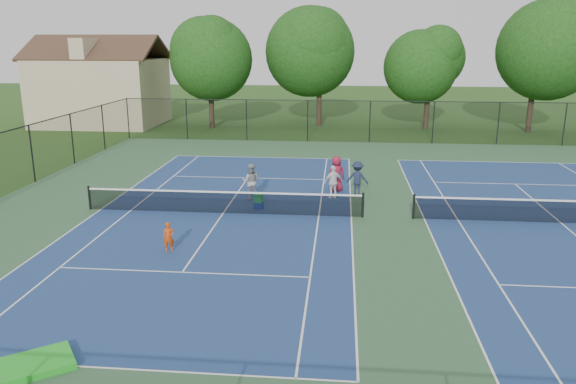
# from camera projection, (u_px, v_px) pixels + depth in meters

# --- Properties ---
(ground) EXTENTS (140.00, 140.00, 0.00)m
(ground) POSITION_uv_depth(u_px,v_px,m) (388.00, 218.00, 23.52)
(ground) COLOR #234716
(ground) RESTS_ON ground
(court_pad) EXTENTS (36.00, 36.00, 0.01)m
(court_pad) POSITION_uv_depth(u_px,v_px,m) (388.00, 218.00, 23.52)
(court_pad) COLOR #31573A
(court_pad) RESTS_ON ground
(tennis_court_left) EXTENTS (12.00, 23.83, 1.07)m
(tennis_court_left) POSITION_uv_depth(u_px,v_px,m) (223.00, 211.00, 24.14)
(tennis_court_left) COLOR navy
(tennis_court_left) RESTS_ON ground
(tennis_court_right) EXTENTS (12.00, 23.83, 1.07)m
(tennis_court_right) POSITION_uv_depth(u_px,v_px,m) (561.00, 221.00, 22.84)
(tennis_court_right) COLOR navy
(tennis_court_right) RESTS_ON ground
(perimeter_fence) EXTENTS (36.08, 36.08, 3.02)m
(perimeter_fence) POSITION_uv_depth(u_px,v_px,m) (389.00, 181.00, 23.10)
(perimeter_fence) COLOR black
(perimeter_fence) RESTS_ON ground
(tree_back_a) EXTENTS (6.80, 6.80, 9.15)m
(tree_back_a) POSITION_uv_depth(u_px,v_px,m) (210.00, 55.00, 46.18)
(tree_back_a) COLOR #2D2116
(tree_back_a) RESTS_ON ground
(tree_back_b) EXTENTS (7.60, 7.60, 10.03)m
(tree_back_b) POSITION_uv_depth(u_px,v_px,m) (320.00, 47.00, 47.12)
(tree_back_b) COLOR #2D2116
(tree_back_b) RESTS_ON ground
(tree_back_c) EXTENTS (6.00, 6.00, 8.40)m
(tree_back_c) POSITION_uv_depth(u_px,v_px,m) (430.00, 62.00, 45.63)
(tree_back_c) COLOR #2D2116
(tree_back_c) RESTS_ON ground
(tree_back_d) EXTENTS (7.80, 7.80, 10.37)m
(tree_back_d) POSITION_uv_depth(u_px,v_px,m) (538.00, 45.00, 43.57)
(tree_back_d) COLOR #2D2116
(tree_back_d) RESTS_ON ground
(clapboard_house) EXTENTS (10.80, 8.10, 7.65)m
(clapboard_house) POSITION_uv_depth(u_px,v_px,m) (101.00, 89.00, 48.84)
(clapboard_house) COLOR tan
(clapboard_house) RESTS_ON ground
(child_player) EXTENTS (0.45, 0.37, 1.07)m
(child_player) POSITION_uv_depth(u_px,v_px,m) (169.00, 237.00, 19.67)
(child_player) COLOR #CD410D
(child_player) RESTS_ON ground
(instructor) EXTENTS (0.86, 0.69, 1.69)m
(instructor) POSITION_uv_depth(u_px,v_px,m) (251.00, 181.00, 26.15)
(instructor) COLOR #979699
(instructor) RESTS_ON ground
(bystander_a) EXTENTS (1.00, 0.77, 1.58)m
(bystander_a) POSITION_uv_depth(u_px,v_px,m) (333.00, 182.00, 26.25)
(bystander_a) COLOR white
(bystander_a) RESTS_ON ground
(bystander_b) EXTENTS (1.16, 0.81, 1.64)m
(bystander_b) POSITION_uv_depth(u_px,v_px,m) (357.00, 178.00, 26.84)
(bystander_b) COLOR #1C263E
(bystander_b) RESTS_ON ground
(bystander_c) EXTENTS (1.01, 0.83, 1.77)m
(bystander_c) POSITION_uv_depth(u_px,v_px,m) (336.00, 174.00, 27.45)
(bystander_c) COLOR maroon
(bystander_c) RESTS_ON ground
(ball_crate) EXTENTS (0.40, 0.35, 0.30)m
(ball_crate) POSITION_uv_depth(u_px,v_px,m) (259.00, 205.00, 24.79)
(ball_crate) COLOR #16349A
(ball_crate) RESTS_ON ground
(ball_hopper) EXTENTS (0.37, 0.32, 0.37)m
(ball_hopper) POSITION_uv_depth(u_px,v_px,m) (259.00, 198.00, 24.70)
(ball_hopper) COLOR green
(ball_hopper) RESTS_ON ball_crate
(green_tarp) EXTENTS (2.15, 2.00, 0.17)m
(green_tarp) POSITION_uv_depth(u_px,v_px,m) (30.00, 366.00, 12.71)
(green_tarp) COLOR #169D21
(green_tarp) RESTS_ON ground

